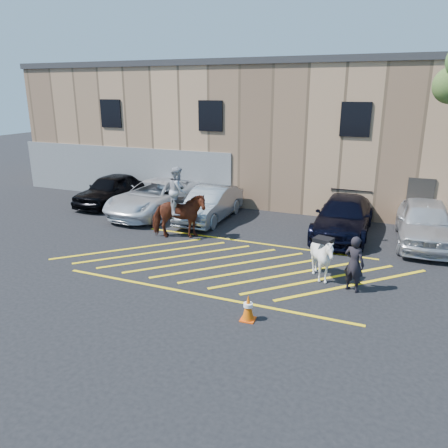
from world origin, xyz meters
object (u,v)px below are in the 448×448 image
at_px(car_black_suv, 111,189).
at_px(saddled_white, 322,258).
at_px(car_white_pickup, 156,197).
at_px(mounted_bay, 178,210).
at_px(car_silver_sedan, 210,204).
at_px(car_blue_suv, 343,217).
at_px(car_white_suv, 425,222).
at_px(traffic_cone, 248,307).
at_px(handler, 354,264).

relative_size(car_black_suv, saddled_white, 2.85).
bearing_deg(car_white_pickup, mounted_bay, -41.48).
xyz_separation_m(car_black_suv, mounted_bay, (5.93, -3.53, 0.39)).
height_order(car_silver_sedan, mounted_bay, mounted_bay).
bearing_deg(mounted_bay, car_blue_suv, 26.26).
bearing_deg(saddled_white, car_blue_suv, 90.37).
bearing_deg(car_white_suv, traffic_cone, -120.51).
bearing_deg(handler, car_white_pickup, -6.62).
bearing_deg(car_silver_sedan, mounted_bay, -92.58).
bearing_deg(car_black_suv, car_blue_suv, -1.26).
xyz_separation_m(car_black_suv, handler, (13.13, -5.89, 0.07)).
xyz_separation_m(car_white_suv, traffic_cone, (-4.39, -8.38, -0.50)).
height_order(car_black_suv, car_silver_sedan, car_black_suv).
xyz_separation_m(car_black_suv, car_blue_suv, (12.09, -0.49, -0.03)).
bearing_deg(car_white_suv, car_silver_sedan, 178.88).
height_order(car_blue_suv, handler, handler).
relative_size(car_white_suv, handler, 2.92).
xyz_separation_m(car_white_pickup, car_silver_sedan, (2.94, -0.08, -0.05)).
distance_m(handler, traffic_cone, 3.75).
height_order(car_silver_sedan, car_blue_suv, car_blue_suv).
height_order(car_white_pickup, mounted_bay, mounted_bay).
xyz_separation_m(car_silver_sedan, handler, (7.08, -5.21, 0.10)).
bearing_deg(car_blue_suv, handler, -79.56).
height_order(saddled_white, traffic_cone, saddled_white).
bearing_deg(saddled_white, handler, -21.19).
relative_size(mounted_bay, saddled_white, 1.79).
bearing_deg(car_white_pickup, handler, -23.35).
height_order(car_white_pickup, car_white_suv, car_white_suv).
relative_size(car_white_pickup, mounted_bay, 1.99).
height_order(car_blue_suv, saddled_white, car_blue_suv).
bearing_deg(car_white_suv, handler, -113.47).
bearing_deg(traffic_cone, mounted_bay, 132.82).
bearing_deg(car_white_suv, car_white_pickup, 178.10).
distance_m(car_white_pickup, traffic_cone, 11.24).
height_order(handler, saddled_white, handler).
bearing_deg(handler, car_white_suv, -89.45).
bearing_deg(car_blue_suv, saddled_white, -90.15).
bearing_deg(mounted_bay, saddled_white, -17.66).
height_order(car_black_suv, car_blue_suv, car_black_suv).
distance_m(car_silver_sedan, traffic_cone, 9.40).
xyz_separation_m(car_white_suv, handler, (-2.06, -5.49, 0.00)).
bearing_deg(traffic_cone, car_white_pickup, 133.27).
distance_m(car_black_suv, car_blue_suv, 12.10).
relative_size(car_white_pickup, car_white_suv, 1.16).
bearing_deg(car_white_suv, car_blue_suv, 178.75).
bearing_deg(car_blue_suv, traffic_cone, -99.31).
distance_m(car_silver_sedan, car_white_suv, 9.15).
bearing_deg(car_white_pickup, car_white_suv, 5.40).
bearing_deg(traffic_cone, car_white_suv, 62.35).
xyz_separation_m(car_white_suv, mounted_bay, (-9.26, -3.12, 0.32)).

